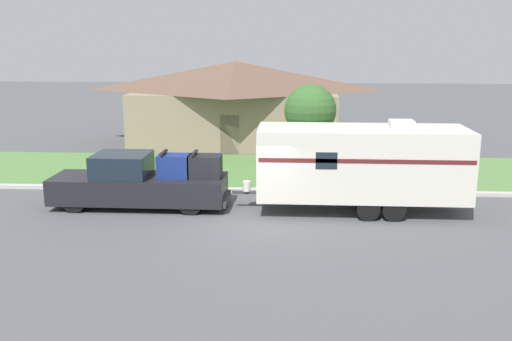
{
  "coord_description": "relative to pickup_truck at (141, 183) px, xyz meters",
  "views": [
    {
      "loc": [
        1.25,
        -17.92,
        5.93
      ],
      "look_at": [
        0.03,
        1.49,
        1.4
      ],
      "focal_mm": 40.0,
      "sensor_mm": 36.0,
      "label": 1
    }
  ],
  "objects": [
    {
      "name": "mailbox",
      "position": [
        5.66,
        2.85,
        0.1
      ],
      "size": [
        0.48,
        0.2,
        1.29
      ],
      "color": "brown",
      "rests_on": "ground_plane"
    },
    {
      "name": "pickup_truck",
      "position": [
        0.0,
        0.0,
        0.0
      ],
      "size": [
        6.3,
        1.95,
        2.05
      ],
      "color": "black",
      "rests_on": "ground_plane"
    },
    {
      "name": "lawn_strip",
      "position": [
        4.08,
        5.91,
        -0.88
      ],
      "size": [
        80.0,
        7.0,
        0.03
      ],
      "color": "#568442",
      "rests_on": "ground_plane"
    },
    {
      "name": "curb_strip",
      "position": [
        4.08,
        2.26,
        -0.83
      ],
      "size": [
        80.0,
        0.3,
        0.14
      ],
      "color": "beige",
      "rests_on": "ground_plane"
    },
    {
      "name": "tree_in_yard",
      "position": [
        6.12,
        4.94,
        2.0
      ],
      "size": [
        2.23,
        2.23,
        4.03
      ],
      "color": "brown",
      "rests_on": "ground_plane"
    },
    {
      "name": "ground_plane",
      "position": [
        4.08,
        -1.49,
        -0.9
      ],
      "size": [
        120.0,
        120.0,
        0.0
      ],
      "primitive_type": "plane",
      "color": "#515456"
    },
    {
      "name": "travel_trailer",
      "position": [
        7.77,
        -0.0,
        0.84
      ],
      "size": [
        8.07,
        2.49,
        3.22
      ],
      "color": "black",
      "rests_on": "ground_plane"
    },
    {
      "name": "house_across_street",
      "position": [
        2.16,
        12.8,
        1.52
      ],
      "size": [
        11.98,
        7.16,
        4.66
      ],
      "color": "gray",
      "rests_on": "ground_plane"
    }
  ]
}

